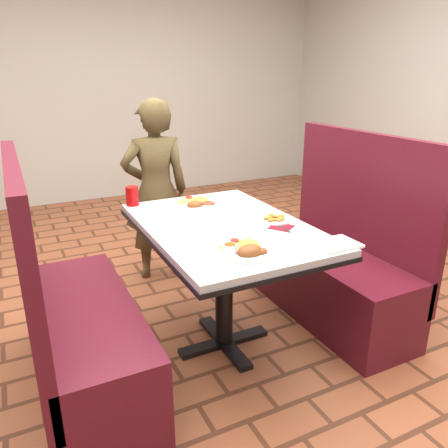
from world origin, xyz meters
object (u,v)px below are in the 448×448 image
(booth_bench_right, at_px, (336,268))
(diner_person, at_px, (156,191))
(booth_bench_left, at_px, (77,330))
(red_tumbler, at_px, (132,196))
(plantain_plate, at_px, (275,219))
(near_dinner_plate, at_px, (245,247))
(dining_table, at_px, (224,241))
(far_dinner_plate, at_px, (196,201))

(booth_bench_right, distance_m, diner_person, 1.40)
(booth_bench_left, xyz_separation_m, red_tumbler, (0.46, 0.56, 0.48))
(plantain_plate, bearing_deg, near_dinner_plate, -139.02)
(diner_person, bearing_deg, plantain_plate, 113.24)
(booth_bench_left, relative_size, red_tumbler, 10.45)
(dining_table, relative_size, diner_person, 0.90)
(far_dinner_plate, relative_size, red_tumbler, 2.50)
(near_dinner_plate, bearing_deg, plantain_plate, 40.98)
(booth_bench_right, relative_size, far_dinner_plate, 4.18)
(booth_bench_right, bearing_deg, near_dinner_plate, -156.30)
(dining_table, height_order, diner_person, diner_person)
(booth_bench_right, bearing_deg, plantain_plate, -171.61)
(booth_bench_right, distance_m, red_tumbler, 1.36)
(booth_bench_left, xyz_separation_m, plantain_plate, (1.07, -0.08, 0.43))
(dining_table, xyz_separation_m, plantain_plate, (0.27, -0.08, 0.11))
(dining_table, relative_size, booth_bench_left, 1.01)
(red_tumbler, bearing_deg, near_dinner_plate, -75.06)
(booth_bench_right, height_order, near_dinner_plate, booth_bench_right)
(near_dinner_plate, bearing_deg, booth_bench_right, 23.70)
(booth_bench_left, height_order, plantain_plate, booth_bench_left)
(dining_table, distance_m, red_tumbler, 0.67)
(dining_table, bearing_deg, plantain_plate, -16.09)
(booth_bench_left, height_order, diner_person, diner_person)
(near_dinner_plate, relative_size, plantain_plate, 1.51)
(diner_person, distance_m, far_dinner_plate, 0.71)
(plantain_plate, bearing_deg, diner_person, 104.63)
(dining_table, distance_m, near_dinner_plate, 0.42)
(diner_person, relative_size, red_tumbler, 11.74)
(near_dinner_plate, bearing_deg, diner_person, 87.77)
(diner_person, bearing_deg, far_dinner_plate, 101.12)
(dining_table, bearing_deg, far_dinner_plate, 90.03)
(dining_table, height_order, booth_bench_left, booth_bench_left)
(booth_bench_left, bearing_deg, diner_person, 54.49)
(booth_bench_left, distance_m, diner_person, 1.37)
(near_dinner_plate, bearing_deg, far_dinner_plate, 83.44)
(dining_table, xyz_separation_m, booth_bench_right, (0.80, 0.00, -0.32))
(diner_person, bearing_deg, booth_bench_left, 63.10)
(dining_table, height_order, plantain_plate, plantain_plate)
(booth_bench_left, xyz_separation_m, diner_person, (0.77, 1.08, 0.34))
(booth_bench_left, bearing_deg, dining_table, 0.00)
(dining_table, distance_m, diner_person, 1.08)
(diner_person, xyz_separation_m, near_dinner_plate, (-0.06, -1.46, 0.11))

